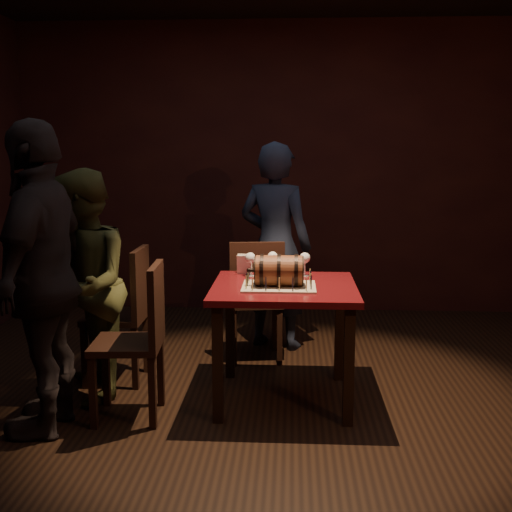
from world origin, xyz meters
The scene contains 16 objects.
room_shell centered at (0.00, 0.00, 1.40)m, with size 5.04×5.04×2.80m.
pub_table centered at (0.12, 0.15, 0.64)m, with size 0.90×0.90×0.75m.
cake_board centered at (0.09, 0.07, 0.76)m, with size 0.45×0.35×0.01m, color #ABA08A.
barrel_cake centered at (0.09, 0.07, 0.86)m, with size 0.35×0.20×0.20m.
birthday_candles centered at (0.09, 0.08, 0.80)m, with size 0.40×0.30×0.09m.
wine_glass_left centered at (-0.11, 0.42, 0.87)m, with size 0.07×0.07×0.16m.
wine_glass_mid centered at (0.04, 0.47, 0.87)m, with size 0.07×0.07×0.16m.
wine_glass_right centered at (0.25, 0.44, 0.87)m, with size 0.07×0.07×0.16m.
pint_of_ale centered at (-0.02, 0.33, 0.82)m, with size 0.07×0.07×0.15m.
menu_card centered at (-0.16, 0.50, 0.81)m, with size 0.10×0.05×0.13m, color white, non-canonical shape.
chair_back centered at (-0.10, 0.87, 0.52)m, with size 0.45×0.45×0.93m.
chair_left_rear centered at (-0.96, 0.43, 0.52)m, with size 0.40×0.40×0.93m.
chair_left_front centered at (-0.73, -0.18, 0.52)m, with size 0.42×0.42×0.93m.
person_back centered at (0.03, 1.28, 0.83)m, with size 0.60×0.40×1.65m, color #1B2237.
person_left_rear centered at (-1.15, 0.09, 0.74)m, with size 0.72×0.56×1.48m, color #3A3D1E.
person_left_front centered at (-1.22, -0.36, 0.88)m, with size 1.03×0.43×1.76m, color black.
Camera 1 is at (0.16, -3.79, 1.60)m, focal length 45.00 mm.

